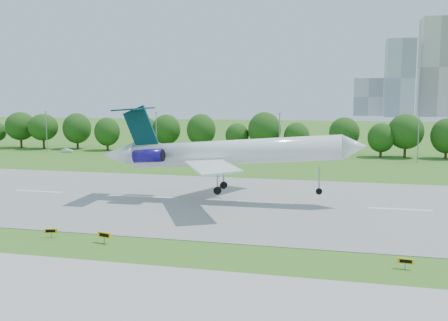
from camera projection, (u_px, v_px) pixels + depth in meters
ground at (64, 239)px, 58.40m from camera, size 600.00×600.00×0.00m
runway at (146, 197)px, 82.52m from camera, size 400.00×45.00×0.08m
tree_line at (233, 132)px, 146.38m from camera, size 288.40×8.40×10.40m
light_poles at (216, 134)px, 137.28m from camera, size 175.90×0.25×12.19m
skyline at (430, 79)px, 408.34m from camera, size 127.00×52.00×80.00m
airliner at (221, 152)px, 78.46m from camera, size 42.08×30.60×13.64m
taxi_sign_left at (51, 231)px, 58.84m from camera, size 1.50×0.64×1.07m
taxi_sign_centre at (104, 235)px, 56.57m from camera, size 1.80×0.64×1.27m
taxi_sign_right at (405, 261)px, 48.08m from camera, size 1.50×0.33×1.05m
service_vehicle_a at (67, 150)px, 148.84m from camera, size 3.55×1.63×1.13m
service_vehicle_b at (202, 156)px, 133.51m from camera, size 4.29×3.16×1.36m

